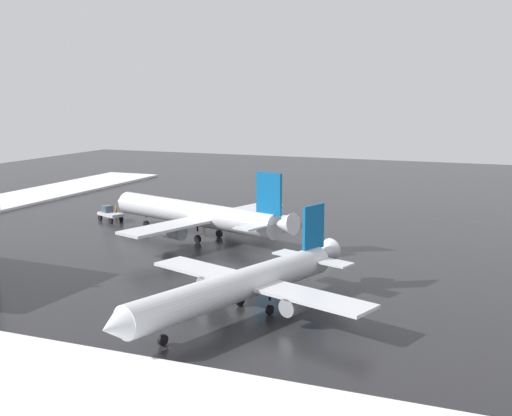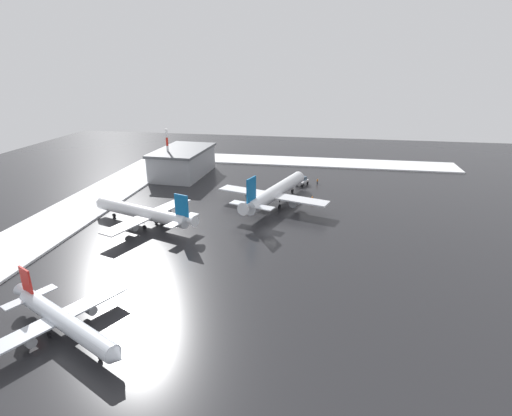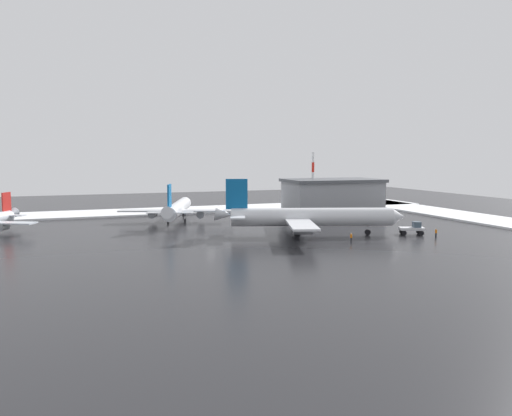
# 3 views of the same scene
# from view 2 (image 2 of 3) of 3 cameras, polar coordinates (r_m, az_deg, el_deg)

# --- Properties ---
(ground_plane) EXTENTS (240.00, 240.00, 0.00)m
(ground_plane) POSITION_cam_2_polar(r_m,az_deg,el_deg) (88.34, 2.01, -3.53)
(ground_plane) COLOR #232326
(snow_bank_far) EXTENTS (152.00, 16.00, 0.47)m
(snow_bank_far) POSITION_cam_2_polar(r_m,az_deg,el_deg) (106.63, -25.66, -1.21)
(snow_bank_far) COLOR white
(snow_bank_far) RESTS_ON ground_plane
(snow_bank_left) EXTENTS (14.00, 116.00, 0.47)m
(snow_bank_left) POSITION_cam_2_polar(r_m,az_deg,el_deg) (151.72, 5.56, 6.65)
(snow_bank_left) COLOR white
(snow_bank_left) RESTS_ON ground_plane
(airplane_parked_portside) EXTENTS (35.13, 29.60, 10.70)m
(airplane_parked_portside) POSITION_cam_2_polar(r_m,az_deg,el_deg) (104.35, 2.81, 2.32)
(airplane_parked_portside) COLOR silver
(airplane_parked_portside) RESTS_ON ground_plane
(airplane_distant_tail) EXTENTS (25.32, 30.01, 9.19)m
(airplane_distant_tail) POSITION_cam_2_polar(r_m,az_deg,el_deg) (94.86, -15.80, -0.63)
(airplane_distant_tail) COLOR silver
(airplane_distant_tail) RESTS_ON ground_plane
(airplane_foreground_jet) EXTENTS (19.93, 23.42, 7.47)m
(airplane_foreground_jet) POSITION_cam_2_polar(r_m,az_deg,el_deg) (62.04, -25.82, -14.30)
(airplane_foreground_jet) COLOR silver
(airplane_foreground_jet) RESTS_ON ground_plane
(pushback_tug) EXTENTS (5.09, 3.82, 2.50)m
(pushback_tug) POSITION_cam_2_polar(r_m,az_deg,el_deg) (122.98, 6.69, 3.89)
(pushback_tug) COLOR silver
(pushback_tug) RESTS_ON ground_plane
(ground_crew_near_tug) EXTENTS (0.36, 0.36, 1.71)m
(ground_crew_near_tug) POSITION_cam_2_polar(r_m,az_deg,el_deg) (108.07, 8.04, 1.34)
(ground_crew_near_tug) COLOR black
(ground_crew_near_tug) RESTS_ON ground_plane
(ground_crew_by_nose_gear) EXTENTS (0.36, 0.36, 1.71)m
(ground_crew_by_nose_gear) POSITION_cam_2_polar(r_m,az_deg,el_deg) (124.56, 8.76, 3.85)
(ground_crew_by_nose_gear) COLOR black
(ground_crew_by_nose_gear) RESTS_ON ground_plane
(antenna_mast) EXTENTS (0.70, 0.70, 15.83)m
(antenna_mast) POSITION_cam_2_polar(r_m,az_deg,el_deg) (130.90, -12.46, 7.55)
(antenna_mast) COLOR red
(antenna_mast) RESTS_ON ground_plane
(cargo_hangar) EXTENTS (25.74, 16.26, 8.80)m
(cargo_hangar) POSITION_cam_2_polar(r_m,az_deg,el_deg) (134.30, -10.40, 6.48)
(cargo_hangar) COLOR gray
(cargo_hangar) RESTS_ON ground_plane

